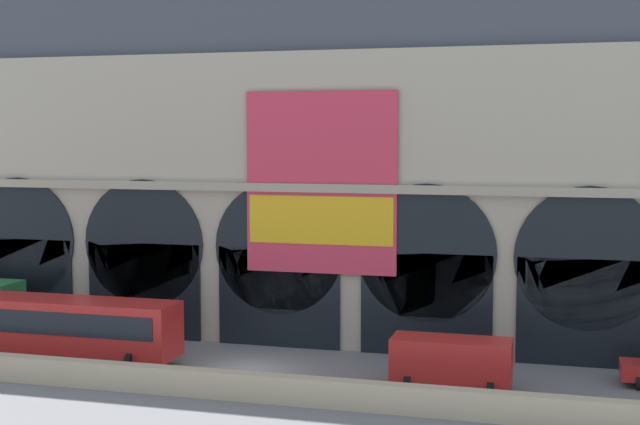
# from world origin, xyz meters

# --- Properties ---
(ground_plane) EXTENTS (200.00, 200.00, 0.00)m
(ground_plane) POSITION_xyz_m (0.00, 0.00, 0.00)
(ground_plane) COLOR slate
(quay_parapet_wall) EXTENTS (90.00, 0.70, 1.16)m
(quay_parapet_wall) POSITION_xyz_m (0.00, -4.34, 0.58)
(quay_parapet_wall) COLOR #BCAD8C
(quay_parapet_wall) RESTS_ON ground
(station_building) EXTENTS (47.76, 5.49, 20.25)m
(station_building) POSITION_xyz_m (0.03, 7.55, 9.80)
(station_building) COLOR #B2A891
(station_building) RESTS_ON ground
(bus_midwest) EXTENTS (11.00, 3.25, 3.10)m
(bus_midwest) POSITION_xyz_m (-8.87, -0.77, 1.78)
(bus_midwest) COLOR red
(bus_midwest) RESTS_ON ground
(van_mideast) EXTENTS (5.20, 2.48, 2.20)m
(van_mideast) POSITION_xyz_m (9.62, -0.30, 1.25)
(van_mideast) COLOR red
(van_mideast) RESTS_ON ground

